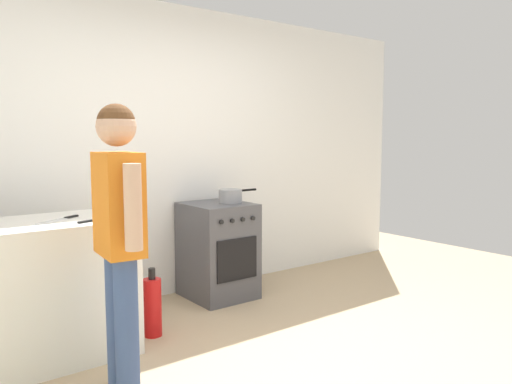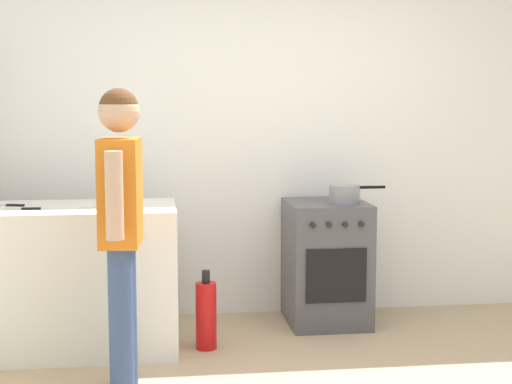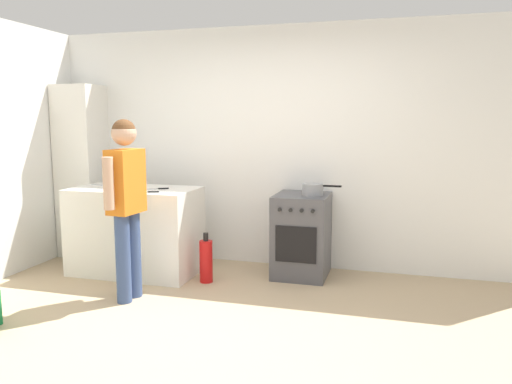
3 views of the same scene
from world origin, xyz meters
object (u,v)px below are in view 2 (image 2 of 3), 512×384
Objects in this scene: knife_bread at (107,206)px; knife_utility at (133,209)px; knife_carving at (1,205)px; person at (121,213)px; oven_left at (326,262)px; fire_extinguisher at (206,315)px; pot at (345,194)px; knife_paring at (26,209)px.

knife_bread is 0.24m from knife_utility.
knife_carving is at bearing 169.92° from knife_bread.
person reaches higher than knife_utility.
oven_left reaches higher than fire_extinguisher.
fire_extinguisher is at bearing 52.83° from person.
pot is 1.63m from knife_bread.
knife_paring reaches higher than fire_extinguisher.
knife_utility is 1.17× the size of knife_paring.
knife_bread is 0.48m from knife_paring.
oven_left is 2.19m from knife_carving.
knife_bread reaches higher than fire_extinguisher.
knife_utility and knife_paring have the same top height.
person reaches higher than knife_paring.
fire_extinguisher is at bearing -8.62° from knife_carving.
fire_extinguisher is at bearing 13.16° from knife_utility.
fire_extinguisher is (0.49, 0.64, -0.74)m from person.
pot is at bearing 13.01° from knife_bread.
pot is 1.58× the size of knife_utility.
pot is at bearing 36.28° from person.
pot is 0.78× the size of fire_extinguisher.
knife_paring is (-1.94, -0.48, 0.48)m from oven_left.
oven_left is 2.17× the size of pot.
knife_bread is at bearing -166.99° from pot.
knife_utility is (-1.31, -0.58, 0.48)m from oven_left.
knife_carving is 0.20× the size of person.
person reaches higher than oven_left.
oven_left is 2.61× the size of knife_carving.
knife_paring is at bearing -170.89° from knife_bread.
oven_left is at bearing 23.92° from knife_utility.
fire_extinguisher is (0.44, 0.10, -0.69)m from knife_utility.
person reaches higher than knife_carving.
knife_paring is 0.13× the size of person.
fire_extinguisher is at bearing 0.10° from knife_paring.
oven_left is 0.50m from pot.
oven_left is 2.71× the size of knife_bread.
knife_bread and knife_paring have the same top height.
pot reaches higher than knife_bread.
pot is at bearing 20.85° from knife_utility.
pot is 2.25m from knife_carving.
knife_carving is at bearing 132.70° from person.
knife_bread is (-1.47, -0.40, 0.48)m from oven_left.
knife_paring is at bearing -179.90° from fire_extinguisher.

